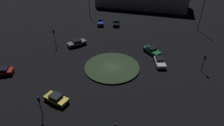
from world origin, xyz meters
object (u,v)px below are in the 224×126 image
(car_blue, at_px, (100,22))
(traffic_light_northwest, at_px, (54,34))
(car_grey, at_px, (77,43))
(car_yellow, at_px, (56,98))
(traffic_light_east, at_px, (204,60))
(traffic_light_southwest, at_px, (40,103))
(streetlamp_northeast, at_px, (203,10))
(streetlamp_north, at_px, (89,0))
(car_black, at_px, (116,22))
(car_white, at_px, (160,62))
(car_green, at_px, (152,51))
(car_red, at_px, (3,71))

(car_blue, relative_size, traffic_light_northwest, 1.06)
(car_blue, height_order, car_grey, car_blue)
(car_yellow, distance_m, traffic_light_east, 28.30)
(car_blue, xyz_separation_m, traffic_light_southwest, (-9.06, -36.09, 1.83))
(streetlamp_northeast, bearing_deg, traffic_light_northwest, -170.24)
(car_blue, distance_m, streetlamp_north, 9.43)
(traffic_light_east, relative_size, streetlamp_northeast, 0.38)
(car_grey, bearing_deg, streetlamp_north, 53.91)
(car_black, bearing_deg, streetlamp_north, -129.92)
(car_white, bearing_deg, streetlamp_northeast, 139.49)
(car_yellow, height_order, traffic_light_southwest, traffic_light_southwest)
(car_green, relative_size, traffic_light_east, 1.28)
(streetlamp_northeast, bearing_deg, car_red, -158.79)
(car_black, xyz_separation_m, car_white, (7.30, -22.73, -0.00))
(car_black, relative_size, streetlamp_north, 0.58)
(car_white, bearing_deg, car_red, -84.84)
(car_black, relative_size, car_grey, 0.95)
(car_black, distance_m, car_yellow, 34.83)
(car_black, xyz_separation_m, traffic_light_east, (14.98, -25.61, 1.92))
(streetlamp_northeast, distance_m, streetlamp_north, 34.29)
(traffic_light_southwest, bearing_deg, car_grey, 34.71)
(car_black, xyz_separation_m, car_yellow, (-12.38, -32.55, -0.01))
(traffic_light_east, bearing_deg, car_grey, -18.79)
(car_white, relative_size, car_red, 1.03)
(car_white, bearing_deg, car_grey, -115.95)
(car_grey, height_order, traffic_light_east, traffic_light_east)
(car_blue, xyz_separation_m, streetlamp_north, (-3.45, 7.58, 4.40))
(traffic_light_northwest, bearing_deg, car_grey, 35.70)
(car_red, xyz_separation_m, traffic_light_east, (39.08, -1.39, 1.90))
(car_grey, distance_m, streetlamp_north, 21.81)
(car_grey, xyz_separation_m, car_yellow, (-1.61, -19.59, -0.04))
(car_black, bearing_deg, traffic_light_southwest, -16.66)
(car_green, height_order, car_grey, car_green)
(car_yellow, bearing_deg, car_white, -119.99)
(car_red, bearing_deg, traffic_light_east, 174.61)
(car_red, bearing_deg, traffic_light_northwest, -128.52)
(car_white, xyz_separation_m, car_yellow, (-19.68, -9.83, -0.01))
(car_white, height_order, traffic_light_southwest, traffic_light_southwest)
(car_blue, distance_m, car_yellow, 34.04)
(car_red, bearing_deg, streetlamp_north, -119.28)
(car_green, xyz_separation_m, streetlamp_north, (-15.06, 26.35, 4.45))
(car_grey, height_order, traffic_light_southwest, traffic_light_southwest)
(car_yellow, relative_size, streetlamp_northeast, 0.44)
(traffic_light_east, xyz_separation_m, streetlamp_north, (-23.30, 33.85, 2.60))
(traffic_light_northwest, height_order, traffic_light_east, traffic_light_northwest)
(car_blue, bearing_deg, traffic_light_northwest, -41.29)
(car_green, height_order, streetlamp_north, streetlamp_north)
(traffic_light_southwest, relative_size, streetlamp_northeast, 0.38)
(car_black, xyz_separation_m, car_blue, (-4.86, 0.65, 0.11))
(traffic_light_east, height_order, streetlamp_northeast, streetlamp_northeast)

